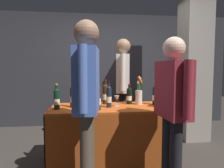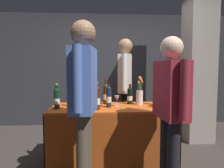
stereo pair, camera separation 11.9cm
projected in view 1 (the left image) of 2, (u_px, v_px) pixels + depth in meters
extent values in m
plane|color=#38332D|center=(112.00, 163.00, 2.61)|extent=(12.00, 12.00, 0.00)
cube|color=#2D2D33|center=(103.00, 70.00, 4.47)|extent=(5.91, 0.12, 2.53)
cube|color=gray|center=(195.00, 44.00, 3.45)|extent=(0.46, 0.46, 3.45)
cube|color=#B74C19|center=(112.00, 107.00, 2.55)|extent=(1.60, 0.71, 0.02)
cube|color=#963E14|center=(115.00, 146.00, 2.23)|extent=(1.60, 0.01, 0.76)
cube|color=#963E14|center=(110.00, 128.00, 2.92)|extent=(1.60, 0.01, 0.76)
cube|color=#963E14|center=(51.00, 138.00, 2.49)|extent=(0.01, 0.71, 0.76)
cube|color=#963E14|center=(169.00, 134.00, 2.66)|extent=(0.01, 0.71, 0.76)
cylinder|color=#38230F|center=(98.00, 100.00, 2.34)|extent=(0.08, 0.08, 0.25)
sphere|color=#38230F|center=(98.00, 90.00, 2.33)|extent=(0.08, 0.08, 0.08)
cylinder|color=#38230F|center=(98.00, 87.00, 2.33)|extent=(0.03, 0.03, 0.08)
cylinder|color=#B7932D|center=(98.00, 83.00, 2.32)|extent=(0.03, 0.03, 0.02)
cylinder|color=beige|center=(98.00, 101.00, 2.34)|extent=(0.08, 0.08, 0.08)
cylinder|color=#38230F|center=(73.00, 98.00, 2.49)|extent=(0.08, 0.08, 0.24)
sphere|color=#38230F|center=(73.00, 89.00, 2.48)|extent=(0.08, 0.08, 0.08)
cylinder|color=#38230F|center=(73.00, 86.00, 2.48)|extent=(0.03, 0.03, 0.08)
cylinder|color=#B7932D|center=(73.00, 82.00, 2.48)|extent=(0.04, 0.04, 0.02)
cylinder|color=beige|center=(73.00, 100.00, 2.49)|extent=(0.08, 0.08, 0.08)
cylinder|color=#192333|center=(109.00, 98.00, 2.49)|extent=(0.07, 0.07, 0.24)
sphere|color=#192333|center=(109.00, 89.00, 2.48)|extent=(0.07, 0.07, 0.07)
cylinder|color=#192333|center=(109.00, 86.00, 2.48)|extent=(0.03, 0.03, 0.08)
cylinder|color=black|center=(109.00, 82.00, 2.47)|extent=(0.03, 0.03, 0.02)
cylinder|color=beige|center=(109.00, 100.00, 2.49)|extent=(0.07, 0.07, 0.08)
cylinder|color=black|center=(92.00, 95.00, 2.73)|extent=(0.08, 0.08, 0.25)
sphere|color=black|center=(92.00, 86.00, 2.72)|extent=(0.08, 0.08, 0.08)
cylinder|color=black|center=(92.00, 83.00, 2.71)|extent=(0.03, 0.03, 0.09)
cylinder|color=#B7932D|center=(92.00, 80.00, 2.71)|extent=(0.04, 0.04, 0.02)
cylinder|color=beige|center=(92.00, 97.00, 2.73)|extent=(0.08, 0.08, 0.08)
cylinder|color=#38230F|center=(105.00, 96.00, 2.73)|extent=(0.08, 0.08, 0.24)
sphere|color=#38230F|center=(105.00, 87.00, 2.72)|extent=(0.08, 0.08, 0.08)
cylinder|color=#38230F|center=(105.00, 84.00, 2.72)|extent=(0.03, 0.03, 0.09)
cylinder|color=maroon|center=(105.00, 80.00, 2.71)|extent=(0.03, 0.03, 0.02)
cylinder|color=beige|center=(105.00, 97.00, 2.73)|extent=(0.08, 0.08, 0.08)
cylinder|color=black|center=(57.00, 100.00, 2.36)|extent=(0.07, 0.07, 0.22)
sphere|color=black|center=(57.00, 91.00, 2.35)|extent=(0.07, 0.07, 0.07)
cylinder|color=black|center=(56.00, 88.00, 2.35)|extent=(0.03, 0.03, 0.08)
cylinder|color=#B7932D|center=(56.00, 84.00, 2.35)|extent=(0.03, 0.03, 0.02)
cylinder|color=beige|center=(57.00, 102.00, 2.36)|extent=(0.07, 0.07, 0.07)
cylinder|color=black|center=(155.00, 96.00, 2.69)|extent=(0.08, 0.08, 0.23)
sphere|color=black|center=(155.00, 88.00, 2.68)|extent=(0.08, 0.08, 0.08)
cylinder|color=black|center=(155.00, 85.00, 2.67)|extent=(0.03, 0.03, 0.09)
cylinder|color=#B7932D|center=(156.00, 81.00, 2.67)|extent=(0.04, 0.04, 0.02)
cylinder|color=beige|center=(155.00, 98.00, 2.69)|extent=(0.08, 0.08, 0.07)
cylinder|color=black|center=(129.00, 97.00, 2.74)|extent=(0.08, 0.08, 0.20)
sphere|color=black|center=(129.00, 90.00, 2.73)|extent=(0.07, 0.07, 0.07)
cylinder|color=black|center=(129.00, 88.00, 2.73)|extent=(0.03, 0.03, 0.07)
cylinder|color=maroon|center=(129.00, 85.00, 2.73)|extent=(0.04, 0.04, 0.02)
cylinder|color=beige|center=(129.00, 98.00, 2.74)|extent=(0.08, 0.08, 0.06)
cylinder|color=silver|center=(117.00, 106.00, 2.57)|extent=(0.07, 0.07, 0.00)
cylinder|color=silver|center=(117.00, 104.00, 2.57)|extent=(0.01, 0.01, 0.07)
cone|color=silver|center=(117.00, 98.00, 2.56)|extent=(0.07, 0.07, 0.07)
cylinder|color=#590C19|center=(117.00, 100.00, 2.56)|extent=(0.04, 0.04, 0.02)
cylinder|color=silver|center=(139.00, 97.00, 2.70)|extent=(0.09, 0.09, 0.20)
cylinder|color=#38722D|center=(141.00, 90.00, 2.69)|extent=(0.02, 0.03, 0.22)
ellipsoid|color=#E05B1E|center=(141.00, 82.00, 2.69)|extent=(0.03, 0.03, 0.05)
cylinder|color=#38722D|center=(140.00, 88.00, 2.68)|extent=(0.05, 0.03, 0.27)
ellipsoid|color=#E05B1E|center=(139.00, 78.00, 2.66)|extent=(0.03, 0.03, 0.05)
cylinder|color=#38722D|center=(137.00, 90.00, 2.68)|extent=(0.03, 0.02, 0.21)
ellipsoid|color=pink|center=(138.00, 82.00, 2.68)|extent=(0.03, 0.03, 0.05)
cylinder|color=#38722D|center=(138.00, 88.00, 2.70)|extent=(0.05, 0.05, 0.25)
ellipsoid|color=gold|center=(140.00, 79.00, 2.67)|extent=(0.03, 0.03, 0.05)
cylinder|color=#38722D|center=(138.00, 88.00, 2.69)|extent=(0.03, 0.03, 0.26)
ellipsoid|color=pink|center=(140.00, 79.00, 2.67)|extent=(0.03, 0.03, 0.05)
cylinder|color=#38722D|center=(139.00, 88.00, 2.67)|extent=(0.01, 0.04, 0.27)
ellipsoid|color=pink|center=(139.00, 78.00, 2.68)|extent=(0.03, 0.03, 0.05)
cube|color=silver|center=(156.00, 101.00, 2.56)|extent=(0.08, 0.14, 0.15)
cylinder|color=black|center=(123.00, 117.00, 3.37)|extent=(0.12, 0.12, 0.89)
cylinder|color=black|center=(123.00, 119.00, 3.20)|extent=(0.12, 0.12, 0.89)
cube|color=beige|center=(123.00, 74.00, 3.23)|extent=(0.29, 0.46, 0.63)
sphere|color=#8C664C|center=(123.00, 46.00, 3.20)|extent=(0.24, 0.24, 0.24)
cylinder|color=beige|center=(123.00, 72.00, 3.49)|extent=(0.08, 0.08, 0.58)
cylinder|color=beige|center=(123.00, 72.00, 2.97)|extent=(0.08, 0.08, 0.58)
cylinder|color=black|center=(86.00, 117.00, 3.43)|extent=(0.12, 0.12, 0.83)
cylinder|color=black|center=(87.00, 120.00, 3.27)|extent=(0.12, 0.12, 0.83)
cube|color=tan|center=(86.00, 78.00, 3.30)|extent=(0.26, 0.45, 0.59)
sphere|color=#8C664C|center=(86.00, 53.00, 3.27)|extent=(0.23, 0.23, 0.23)
cylinder|color=tan|center=(85.00, 76.00, 3.55)|extent=(0.08, 0.08, 0.54)
cylinder|color=tan|center=(88.00, 77.00, 3.04)|extent=(0.08, 0.08, 0.54)
cylinder|color=#4C4233|center=(86.00, 159.00, 1.79)|extent=(0.12, 0.12, 0.86)
cylinder|color=#4C4233|center=(89.00, 152.00, 1.95)|extent=(0.12, 0.12, 0.86)
cube|color=#4C6BB7|center=(87.00, 80.00, 1.82)|extent=(0.26, 0.43, 0.61)
sphere|color=#8C664C|center=(86.00, 33.00, 1.79)|extent=(0.24, 0.24, 0.24)
cylinder|color=#4C6BB7|center=(83.00, 79.00, 1.57)|extent=(0.08, 0.08, 0.56)
cylinder|color=#4C6BB7|center=(90.00, 77.00, 2.07)|extent=(0.08, 0.08, 0.56)
cylinder|color=black|center=(176.00, 159.00, 1.87)|extent=(0.12, 0.12, 0.79)
cylinder|color=black|center=(168.00, 152.00, 2.03)|extent=(0.12, 0.12, 0.79)
cube|color=maroon|center=(173.00, 89.00, 1.90)|extent=(0.25, 0.44, 0.56)
sphere|color=beige|center=(174.00, 48.00, 1.87)|extent=(0.22, 0.22, 0.22)
cylinder|color=maroon|center=(188.00, 90.00, 1.65)|extent=(0.08, 0.08, 0.52)
cylinder|color=maroon|center=(161.00, 85.00, 2.15)|extent=(0.08, 0.08, 0.52)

